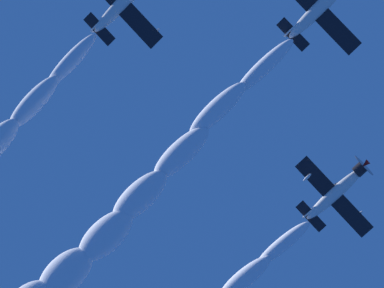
# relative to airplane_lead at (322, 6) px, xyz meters

# --- Properties ---
(airplane_lead) EXTENTS (7.89, 8.21, 3.88)m
(airplane_lead) POSITION_rel_airplane_lead_xyz_m (0.00, 0.00, 0.00)
(airplane_lead) COLOR silver
(airplane_left_wingman) EXTENTS (7.90, 8.26, 3.97)m
(airplane_left_wingman) POSITION_rel_airplane_lead_xyz_m (-8.79, 14.97, -0.05)
(airplane_left_wingman) COLOR silver
(airplane_right_wingman) EXTENTS (7.92, 8.27, 4.11)m
(airplane_right_wingman) POSITION_rel_airplane_lead_xyz_m (-12.72, -10.18, 1.62)
(airplane_right_wingman) COLOR silver
(smoke_trail_lead) EXTENTS (43.01, 9.43, 6.46)m
(smoke_trail_lead) POSITION_rel_airplane_lead_xyz_m (-31.84, 4.95, -2.74)
(smoke_trail_lead) COLOR white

